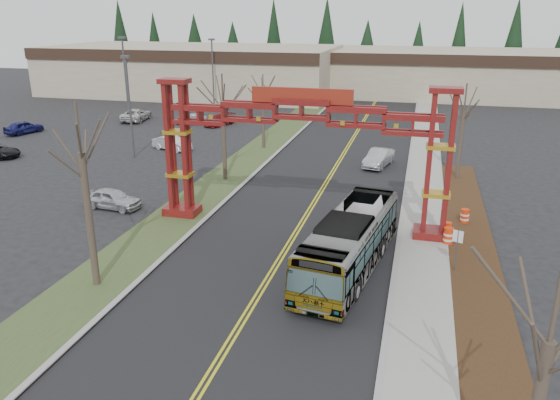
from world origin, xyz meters
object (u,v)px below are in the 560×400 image
(silver_sedan, at_px, (379,158))
(light_pole_far, at_px, (213,68))
(gateway_arch, at_px, (301,132))
(parked_car_near_b, at_px, (172,143))
(bare_tree_median_near, at_px, (81,154))
(bare_tree_median_far, at_px, (263,95))
(parked_car_far_a, at_px, (191,119))
(parked_car_near_a, at_px, (112,199))
(retail_building_west, at_px, (194,70))
(street_sign, at_px, (457,242))
(parked_car_mid_a, at_px, (219,120))
(barrel_north, at_px, (465,217))
(retail_building_east, at_px, (445,73))
(light_pole_near, at_px, (129,100))
(light_pole_mid, at_px, (125,72))
(bare_tree_median_mid, at_px, (223,103))
(bare_tree_right_near, at_px, (549,343))
(bare_tree_right_far, at_px, (464,111))
(transit_bus, at_px, (350,242))
(parked_car_mid_b, at_px, (24,127))
(barrel_south, at_px, (448,237))
(barrel_mid, at_px, (447,230))

(silver_sedan, xyz_separation_m, light_pole_far, (-25.12, 25.61, 4.65))
(gateway_arch, distance_m, parked_car_near_b, 23.77)
(bare_tree_median_near, bearing_deg, bare_tree_median_far, 90.00)
(parked_car_far_a, distance_m, light_pole_far, 13.34)
(parked_car_far_a, bearing_deg, silver_sedan, 48.16)
(gateway_arch, distance_m, parked_car_near_a, 14.18)
(retail_building_west, relative_size, street_sign, 19.97)
(bare_tree_median_far, bearing_deg, retail_building_west, 122.41)
(silver_sedan, distance_m, parked_car_near_b, 19.96)
(retail_building_west, bearing_deg, parked_car_mid_a, -61.15)
(parked_car_near_b, xyz_separation_m, barrel_north, (26.39, -13.41, -0.18))
(retail_building_east, distance_m, bare_tree_median_near, 74.39)
(light_pole_near, bearing_deg, light_pole_mid, 120.52)
(parked_car_near_b, bearing_deg, bare_tree_median_mid, -116.40)
(parked_car_far_a, height_order, light_pole_far, light_pole_far)
(parked_car_near_a, distance_m, bare_tree_median_mid, 11.16)
(retail_building_west, bearing_deg, bare_tree_right_near, -61.42)
(retail_building_west, xyz_separation_m, bare_tree_right_far, (40.00, -40.70, 1.68))
(silver_sedan, distance_m, parked_car_far_a, 26.80)
(bare_tree_median_far, bearing_deg, bare_tree_right_far, -18.56)
(transit_bus, xyz_separation_m, parked_car_far_a, (-23.52, 34.10, -0.95))
(parked_car_near_b, bearing_deg, parked_car_mid_b, 99.08)
(parked_car_near_b, relative_size, bare_tree_median_far, 0.57)
(parked_car_mid_b, distance_m, parked_car_far_a, 18.43)
(silver_sedan, bearing_deg, parked_car_near_a, -124.80)
(parked_car_near_a, bearing_deg, light_pole_far, 17.49)
(parked_car_mid_a, bearing_deg, light_pole_far, 133.17)
(retail_building_west, bearing_deg, parked_car_near_a, -72.67)
(transit_bus, distance_m, parked_car_mid_a, 39.84)
(retail_building_west, xyz_separation_m, light_pole_mid, (1.05, -23.55, 1.99))
(gateway_arch, xyz_separation_m, barrel_south, (8.88, -0.76, -5.44))
(retail_building_west, bearing_deg, barrel_mid, -53.98)
(light_pole_far, bearing_deg, light_pole_near, -84.02)
(bare_tree_median_far, distance_m, light_pole_near, 12.41)
(barrel_mid, bearing_deg, gateway_arch, -176.78)
(bare_tree_median_near, xyz_separation_m, light_pole_mid, (-20.95, 40.56, -0.91))
(parked_car_far_a, relative_size, light_pole_near, 0.41)
(light_pole_near, distance_m, barrel_mid, 30.55)
(parked_car_far_a, xyz_separation_m, bare_tree_median_near, (11.72, -38.86, 6.05))
(bare_tree_median_near, bearing_deg, parked_car_mid_b, 133.14)
(retail_building_east, height_order, bare_tree_median_mid, bare_tree_median_mid)
(parked_car_near_a, xyz_separation_m, light_pole_mid, (-15.79, 30.41, 5.06))
(parked_car_mid_b, bearing_deg, bare_tree_right_far, -171.48)
(retail_building_west, height_order, bare_tree_median_far, retail_building_west)
(parked_car_mid_b, xyz_separation_m, light_pole_near, (16.88, -6.31, 4.57))
(gateway_arch, bearing_deg, barrel_mid, 3.22)
(light_pole_far, bearing_deg, barrel_south, -53.91)
(parked_car_near_b, distance_m, bare_tree_right_near, 44.80)
(retail_building_east, distance_m, bare_tree_median_mid, 56.67)
(barrel_south, height_order, barrel_mid, barrel_south)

